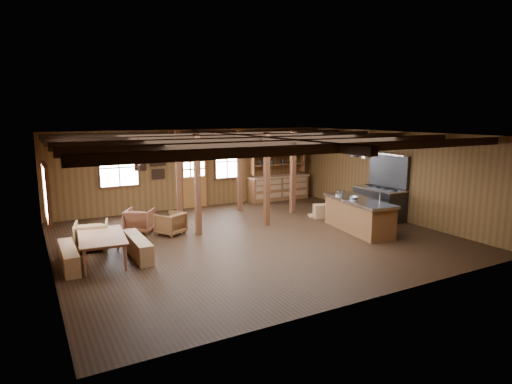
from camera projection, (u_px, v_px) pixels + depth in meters
room at (253, 187)px, 11.42m from camera, size 10.04×9.04×2.84m
ceiling_joists at (250, 139)px, 11.35m from camera, size 9.80×8.82×0.18m
timber_posts at (236, 176)px, 13.46m from camera, size 3.95×2.35×2.80m
back_door at (194, 183)px, 15.35m from camera, size 1.02×0.08×2.15m
window_back_left at (119, 168)px, 14.00m from camera, size 1.32×0.06×1.32m
window_back_right at (227, 161)px, 15.85m from camera, size 1.02×0.06×1.32m
window_left at (46, 193)px, 9.46m from camera, size 0.14×1.24×1.32m
notice_boards at (152, 165)px, 14.51m from camera, size 1.08×0.03×0.90m
back_counter at (278, 185)px, 16.80m from camera, size 2.55×0.60×2.45m
pendant_lamps at (159, 156)px, 11.07m from camera, size 1.86×2.36×0.66m
pot_rack at (337, 149)px, 12.95m from camera, size 0.38×3.00×0.45m
kitchen_island at (358, 215)px, 12.26m from camera, size 1.23×2.60×1.20m
step_stool at (321, 211)px, 13.87m from camera, size 0.59×0.50×0.44m
commercial_range at (381, 198)px, 13.72m from camera, size 0.88×1.72×2.12m
dining_table at (104, 249)px, 9.71m from camera, size 1.14×1.84×0.62m
bench_wall at (69, 257)px, 9.37m from camera, size 0.31×1.65×0.45m
bench_aisle at (138, 247)px, 10.09m from camera, size 0.32×1.71×0.47m
armchair_a at (170, 223)px, 11.95m from camera, size 0.92×0.92×0.62m
armchair_b at (140, 221)px, 12.17m from camera, size 1.01×1.01×0.68m
armchair_c at (92, 235)px, 10.59m from camera, size 0.92×0.93×0.72m
counter_pot at (340, 193)px, 12.70m from camera, size 0.27×0.27×0.16m
bowl at (353, 198)px, 12.18m from camera, size 0.37×0.37×0.07m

